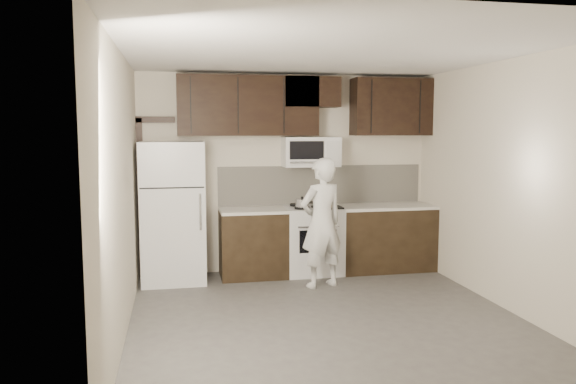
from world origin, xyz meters
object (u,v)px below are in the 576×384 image
object	(u,v)px
stove	(312,240)
person	(322,223)
refrigerator	(173,212)
microwave	(311,152)

from	to	relation	value
stove	person	world-z (taller)	person
refrigerator	person	bearing A→B (deg)	-18.94
microwave	person	bearing A→B (deg)	-93.57
stove	microwave	distance (m)	1.20
stove	refrigerator	size ratio (longest dim) A/B	0.52
stove	person	distance (m)	0.75
person	microwave	bearing A→B (deg)	-112.96
microwave	person	distance (m)	1.15
stove	person	bearing A→B (deg)	-94.22
microwave	refrigerator	distance (m)	2.00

